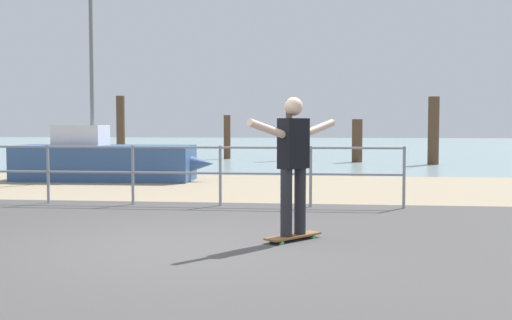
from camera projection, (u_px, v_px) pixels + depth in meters
The scene contains 12 objects.
ground_plane at pixel (160, 269), 6.06m from camera, with size 24.00×10.00×0.04m, color #474444.
beach_strip at pixel (254, 187), 14.00m from camera, with size 24.00×6.00×0.04m, color tan.
sea_surface at pixel (301, 146), 41.78m from camera, with size 72.00×50.00×0.04m, color #849EA3.
railing_fence at pixel (133, 166), 10.78m from camera, with size 9.32×0.05×1.05m.
sailboat at pixel (111, 160), 15.45m from camera, with size 4.97×1.48×5.41m.
skateboard at pixel (293, 236), 7.43m from camera, with size 0.67×0.74×0.08m.
skateboarder at pixel (293, 157), 7.38m from camera, with size 1.01×1.16×1.65m.
groyne_post_0 at pixel (121, 132), 20.02m from camera, with size 0.27×0.27×2.34m, color #513826.
groyne_post_1 at pixel (227, 137), 25.33m from camera, with size 0.28×0.28×1.81m, color #513826.
groyne_post_2 at pixel (289, 131), 24.15m from camera, with size 0.26×0.26×2.37m, color #513826.
groyne_post_3 at pixel (357, 141), 23.09m from camera, with size 0.39×0.39×1.62m, color #513826.
groyne_post_4 at pixel (433, 131), 21.70m from camera, with size 0.39×0.39×2.39m, color #513826.
Camera 1 is at (1.60, -6.85, 1.40)m, focal length 43.49 mm.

